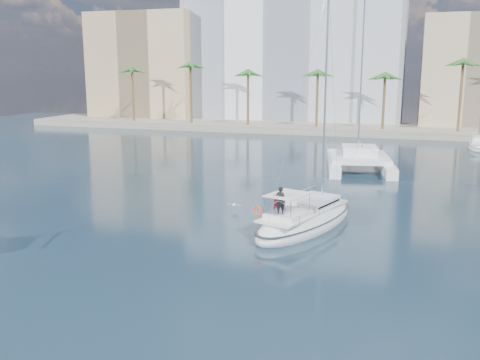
% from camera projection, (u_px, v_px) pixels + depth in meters
% --- Properties ---
extents(ground, '(160.00, 160.00, 0.00)m').
position_uv_depth(ground, '(241.00, 230.00, 37.02)').
color(ground, black).
rests_on(ground, ground).
extents(quay, '(120.00, 14.00, 1.20)m').
position_uv_depth(quay, '(346.00, 129.00, 93.76)').
color(quay, gray).
rests_on(quay, ground).
extents(building_modern, '(42.00, 16.00, 28.00)m').
position_uv_depth(building_modern, '(295.00, 53.00, 105.78)').
color(building_modern, white).
rests_on(building_modern, ground).
extents(building_tan_left, '(22.00, 14.00, 22.00)m').
position_uv_depth(building_tan_left, '(150.00, 68.00, 111.61)').
color(building_tan_left, tan).
rests_on(building_tan_left, ground).
extents(palm_left, '(3.60, 3.60, 12.30)m').
position_uv_depth(palm_left, '(159.00, 72.00, 98.19)').
color(palm_left, brown).
rests_on(palm_left, ground).
extents(palm_centre, '(3.60, 3.60, 12.30)m').
position_uv_depth(palm_centre, '(346.00, 73.00, 88.05)').
color(palm_centre, brown).
rests_on(palm_centre, ground).
extents(main_sloop, '(7.16, 12.29, 17.38)m').
position_uv_depth(main_sloop, '(305.00, 220.00, 37.62)').
color(main_sloop, silver).
rests_on(main_sloop, ground).
extents(catamaran, '(8.97, 14.56, 19.65)m').
position_uv_depth(catamaran, '(359.00, 158.00, 59.73)').
color(catamaran, silver).
rests_on(catamaran, ground).
extents(seagull, '(1.19, 0.51, 0.22)m').
position_uv_depth(seagull, '(234.00, 205.00, 42.09)').
color(seagull, silver).
rests_on(seagull, ground).
extents(moored_yacht_a, '(3.37, 9.52, 11.90)m').
position_uv_depth(moored_yacht_a, '(478.00, 148.00, 74.87)').
color(moored_yacht_a, silver).
rests_on(moored_yacht_a, ground).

